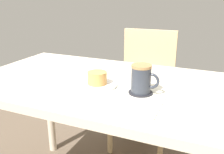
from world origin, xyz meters
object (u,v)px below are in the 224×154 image
(coffee_mug, at_px, (142,79))
(pastry, at_px, (97,78))
(dining_table, at_px, (106,98))
(wooden_chair, at_px, (145,83))
(pastry_plate, at_px, (97,85))

(coffee_mug, bearing_deg, pastry, -179.74)
(pastry, relative_size, coffee_mug, 0.72)
(dining_table, xyz_separation_m, pastry, (-0.00, -0.08, 0.12))
(dining_table, xyz_separation_m, wooden_chair, (-0.01, 0.69, -0.16))
(pastry_plate, bearing_deg, pastry, 0.00)
(dining_table, bearing_deg, pastry, -92.06)
(wooden_chair, distance_m, pastry_plate, 0.81)
(wooden_chair, height_order, pastry, wooden_chair)
(wooden_chair, height_order, coffee_mug, wooden_chair)
(dining_table, distance_m, coffee_mug, 0.25)
(pastry, bearing_deg, pastry_plate, 0.00)
(dining_table, bearing_deg, wooden_chair, 90.49)
(wooden_chair, height_order, pastry_plate, wooden_chair)
(pastry, distance_m, coffee_mug, 0.20)
(wooden_chair, bearing_deg, pastry_plate, 87.00)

